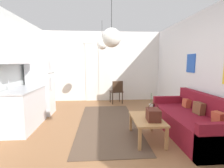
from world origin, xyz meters
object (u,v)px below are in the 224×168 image
pendant_lamp_far (102,44)px  coffee_table (147,121)px  couch (193,122)px  pendant_lamp_near (112,38)px  refrigerator (41,85)px  handbag (153,115)px  accent_chair (117,91)px  bamboo_vase (151,109)px

pendant_lamp_far → coffee_table: bearing=-65.5°
couch → pendant_lamp_near: bearing=-159.4°
refrigerator → pendant_lamp_near: 3.09m
couch → pendant_lamp_far: 2.98m
coffee_table → handbag: (0.07, -0.15, 0.17)m
couch → accent_chair: (-1.28, 2.72, 0.20)m
bamboo_vase → refrigerator: refrigerator is taller
bamboo_vase → pendant_lamp_far: size_ratio=0.55×
bamboo_vase → pendant_lamp_far: (-0.94, 1.61, 1.43)m
refrigerator → couch: bearing=-25.2°
refrigerator → pendant_lamp_near: size_ratio=1.79×
bamboo_vase → accent_chair: size_ratio=0.54×
handbag → accent_chair: (-0.36, 2.98, -0.06)m
coffee_table → pendant_lamp_near: bearing=-143.5°
refrigerator → accent_chair: size_ratio=2.06×
handbag → pendant_lamp_far: 2.56m
coffee_table → bamboo_vase: size_ratio=2.00×
accent_chair → pendant_lamp_near: size_ratio=0.87×
bamboo_vase → pendant_lamp_far: bearing=120.2°
couch → accent_chair: bearing=115.2°
accent_chair → pendant_lamp_far: 1.90m
handbag → pendant_lamp_near: bearing=-154.5°
coffee_table → pendant_lamp_near: size_ratio=0.94×
handbag → pendant_lamp_far: pendant_lamp_far is taller
bamboo_vase → refrigerator: (-2.66, 1.60, 0.31)m
pendant_lamp_far → refrigerator: bearing=-179.7°
coffee_table → pendant_lamp_far: 2.53m
accent_chair → pendant_lamp_far: size_ratio=1.03×
pendant_lamp_far → couch: bearing=-42.8°
refrigerator → pendant_lamp_far: bearing=0.3°
accent_chair → couch: bearing=104.0°
handbag → accent_chair: accent_chair is taller
accent_chair → pendant_lamp_near: (-0.42, -3.35, 1.35)m
pendant_lamp_near → refrigerator: bearing=128.6°
refrigerator → pendant_lamp_far: size_ratio=2.12×
handbag → pendant_lamp_far: bearing=114.5°
pendant_lamp_near → pendant_lamp_far: (-0.11, 2.30, 0.15)m
bamboo_vase → handbag: bamboo_vase is taller
coffee_table → accent_chair: 2.84m
refrigerator → bamboo_vase: bearing=-31.0°
coffee_table → bamboo_vase: bearing=53.4°
handbag → refrigerator: 3.26m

